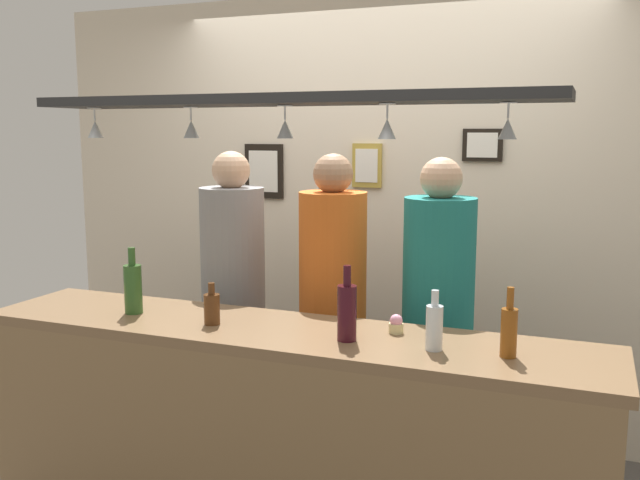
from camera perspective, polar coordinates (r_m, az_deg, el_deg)
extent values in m
cube|color=beige|center=(4.18, 5.07, 2.11)|extent=(4.40, 0.06, 2.60)
cube|color=brown|center=(2.91, -3.30, -7.73)|extent=(2.70, 0.55, 0.04)
cube|color=olive|center=(2.88, -5.46, -18.49)|extent=(2.65, 0.04, 0.94)
cube|color=black|center=(2.84, -3.04, 11.47)|extent=(2.20, 0.36, 0.04)
cylinder|color=silver|center=(3.27, -18.12, 10.30)|extent=(0.06, 0.06, 0.00)
cylinder|color=silver|center=(3.27, -18.09, 9.81)|extent=(0.01, 0.01, 0.06)
cone|color=silver|center=(3.27, -18.04, 8.68)|extent=(0.07, 0.07, 0.08)
cylinder|color=silver|center=(3.05, -10.62, 10.70)|extent=(0.06, 0.06, 0.00)
cylinder|color=silver|center=(3.05, -10.60, 10.19)|extent=(0.01, 0.01, 0.06)
cone|color=silver|center=(3.05, -10.57, 8.97)|extent=(0.07, 0.07, 0.08)
cylinder|color=silver|center=(2.85, -3.00, 10.98)|extent=(0.06, 0.06, 0.00)
cylinder|color=silver|center=(2.85, -3.00, 10.43)|extent=(0.01, 0.01, 0.06)
cone|color=silver|center=(2.85, -2.99, 9.12)|extent=(0.07, 0.07, 0.08)
cylinder|color=silver|center=(2.62, 5.58, 11.13)|extent=(0.06, 0.06, 0.00)
cylinder|color=silver|center=(2.62, 5.57, 10.53)|extent=(0.01, 0.01, 0.06)
cone|color=silver|center=(2.62, 5.55, 9.10)|extent=(0.07, 0.07, 0.08)
cylinder|color=silver|center=(2.61, 15.29, 10.86)|extent=(0.06, 0.06, 0.00)
cylinder|color=silver|center=(2.61, 15.27, 10.26)|extent=(0.01, 0.01, 0.06)
cone|color=silver|center=(2.61, 15.21, 8.84)|extent=(0.07, 0.07, 0.08)
cube|color=#2D334C|center=(3.90, -6.99, -12.05)|extent=(0.17, 0.18, 0.81)
cylinder|color=gray|center=(3.70, -7.21, -1.09)|extent=(0.34, 0.34, 0.70)
sphere|color=tan|center=(3.65, -7.35, 5.73)|extent=(0.20, 0.20, 0.20)
cube|color=#2D334C|center=(3.68, 1.03, -13.33)|extent=(0.17, 0.18, 0.80)
cylinder|color=orange|center=(3.46, 1.06, -1.77)|extent=(0.34, 0.34, 0.70)
sphere|color=#9E7556|center=(3.41, 1.08, 5.49)|extent=(0.20, 0.20, 0.20)
cube|color=#2D334C|center=(3.54, 9.44, -14.41)|extent=(0.17, 0.18, 0.80)
cylinder|color=#1E7A75|center=(3.32, 9.77, -2.50)|extent=(0.34, 0.34, 0.69)
sphere|color=tan|center=(3.26, 9.97, 5.03)|extent=(0.20, 0.20, 0.20)
cylinder|color=#2D5623|center=(3.22, -15.16, -3.94)|extent=(0.08, 0.08, 0.22)
cylinder|color=#2D5623|center=(3.20, -15.27, -1.32)|extent=(0.03, 0.03, 0.08)
cylinder|color=silver|center=(2.64, 9.40, -7.17)|extent=(0.06, 0.06, 0.17)
cylinder|color=silver|center=(2.61, 9.47, -4.74)|extent=(0.03, 0.03, 0.06)
cylinder|color=#380F19|center=(2.71, 2.24, -6.05)|extent=(0.08, 0.08, 0.22)
cylinder|color=#380F19|center=(2.68, 2.25, -2.95)|extent=(0.03, 0.03, 0.08)
cylinder|color=brown|center=(2.61, 15.31, -7.41)|extent=(0.06, 0.06, 0.18)
cylinder|color=brown|center=(2.58, 15.43, -4.64)|extent=(0.03, 0.03, 0.08)
cylinder|color=#512D14|center=(2.98, -8.91, -5.67)|extent=(0.07, 0.07, 0.13)
cylinder|color=#512D14|center=(2.96, -8.95, -3.98)|extent=(0.03, 0.03, 0.05)
cylinder|color=beige|center=(2.85, 6.29, -7.24)|extent=(0.06, 0.06, 0.04)
sphere|color=pink|center=(2.84, 6.30, -6.62)|extent=(0.05, 0.05, 0.05)
cube|color=#B29338|center=(4.13, 3.90, 6.15)|extent=(0.18, 0.02, 0.26)
cube|color=white|center=(4.12, 3.85, 6.14)|extent=(0.14, 0.01, 0.20)
cube|color=black|center=(4.39, -4.64, 5.68)|extent=(0.26, 0.02, 0.34)
cube|color=white|center=(4.38, -4.71, 5.67)|extent=(0.20, 0.01, 0.26)
cube|color=black|center=(3.98, 13.26, 7.63)|extent=(0.22, 0.02, 0.18)
cube|color=white|center=(3.97, 13.23, 7.63)|extent=(0.17, 0.01, 0.14)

